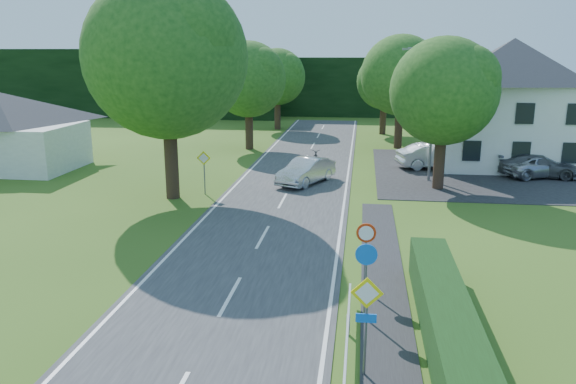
# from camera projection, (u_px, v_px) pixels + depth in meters

# --- Properties ---
(road) EXTENTS (7.00, 80.00, 0.04)m
(road) POSITION_uv_depth(u_px,v_px,m) (270.00, 223.00, 25.85)
(road) COLOR #343336
(road) RESTS_ON ground
(parking_pad) EXTENTS (14.00, 16.00, 0.04)m
(parking_pad) POSITION_uv_depth(u_px,v_px,m) (483.00, 172.00, 36.81)
(parking_pad) COLOR black
(parking_pad) RESTS_ON ground
(line_edge_left) EXTENTS (0.12, 80.00, 0.01)m
(line_edge_left) POSITION_uv_depth(u_px,v_px,m) (202.00, 220.00, 26.26)
(line_edge_left) COLOR white
(line_edge_left) RESTS_ON road
(line_edge_right) EXTENTS (0.12, 80.00, 0.01)m
(line_edge_right) POSITION_uv_depth(u_px,v_px,m) (341.00, 226.00, 25.43)
(line_edge_right) COLOR white
(line_edge_right) RESTS_ON road
(line_centre) EXTENTS (0.12, 80.00, 0.01)m
(line_centre) POSITION_uv_depth(u_px,v_px,m) (270.00, 223.00, 25.84)
(line_centre) COLOR white
(line_centre) RESTS_ON road
(tree_main) EXTENTS (9.40, 9.40, 11.64)m
(tree_main) POSITION_uv_depth(u_px,v_px,m) (168.00, 89.00, 29.05)
(tree_main) COLOR #1C4916
(tree_main) RESTS_ON ground
(tree_left_far) EXTENTS (7.00, 7.00, 8.58)m
(tree_left_far) POSITION_uv_depth(u_px,v_px,m) (249.00, 96.00, 44.67)
(tree_left_far) COLOR #1C4916
(tree_left_far) RESTS_ON ground
(tree_right_far) EXTENTS (7.40, 7.40, 9.09)m
(tree_right_far) POSITION_uv_depth(u_px,v_px,m) (400.00, 92.00, 45.00)
(tree_right_far) COLOR #1C4916
(tree_right_far) RESTS_ON ground
(tree_left_back) EXTENTS (6.60, 6.60, 8.07)m
(tree_left_back) POSITION_uv_depth(u_px,v_px,m) (277.00, 89.00, 56.21)
(tree_left_back) COLOR #1C4916
(tree_left_back) RESTS_ON ground
(tree_right_back) EXTENTS (6.20, 6.20, 7.56)m
(tree_right_back) POSITION_uv_depth(u_px,v_px,m) (384.00, 94.00, 53.01)
(tree_right_back) COLOR #1C4916
(tree_right_back) RESTS_ON ground
(tree_right_mid) EXTENTS (7.00, 7.00, 8.58)m
(tree_right_mid) POSITION_uv_depth(u_px,v_px,m) (442.00, 114.00, 31.41)
(tree_right_mid) COLOR #1C4916
(tree_right_mid) RESTS_ON ground
(treeline_left) EXTENTS (44.00, 6.00, 8.00)m
(treeline_left) POSITION_uv_depth(u_px,v_px,m) (101.00, 83.00, 68.83)
(treeline_left) COLOR black
(treeline_left) RESTS_ON ground
(treeline_right) EXTENTS (30.00, 5.00, 7.00)m
(treeline_right) POSITION_uv_depth(u_px,v_px,m) (396.00, 87.00, 68.20)
(treeline_right) COLOR black
(treeline_right) RESTS_ON ground
(house_white) EXTENTS (10.60, 8.40, 8.60)m
(house_white) POSITION_uv_depth(u_px,v_px,m) (509.00, 101.00, 38.37)
(house_white) COLOR white
(house_white) RESTS_ON ground
(streetlight) EXTENTS (2.03, 0.18, 8.00)m
(streetlight) POSITION_uv_depth(u_px,v_px,m) (431.00, 108.00, 33.35)
(streetlight) COLOR slate
(streetlight) RESTS_ON ground
(sign_priority_right) EXTENTS (0.78, 0.09, 2.59)m
(sign_priority_right) POSITION_uv_depth(u_px,v_px,m) (366.00, 308.00, 13.31)
(sign_priority_right) COLOR slate
(sign_priority_right) RESTS_ON ground
(sign_roundabout) EXTENTS (0.64, 0.08, 2.37)m
(sign_roundabout) POSITION_uv_depth(u_px,v_px,m) (366.00, 267.00, 16.23)
(sign_roundabout) COLOR slate
(sign_roundabout) RESTS_ON ground
(sign_speed_limit) EXTENTS (0.64, 0.11, 2.37)m
(sign_speed_limit) POSITION_uv_depth(u_px,v_px,m) (366.00, 241.00, 18.12)
(sign_speed_limit) COLOR slate
(sign_speed_limit) RESTS_ON ground
(sign_priority_left) EXTENTS (0.78, 0.09, 2.44)m
(sign_priority_left) POSITION_uv_depth(u_px,v_px,m) (204.00, 164.00, 30.80)
(sign_priority_left) COLOR slate
(sign_priority_left) RESTS_ON ground
(moving_car) EXTENTS (3.39, 4.85, 1.52)m
(moving_car) POSITION_uv_depth(u_px,v_px,m) (306.00, 171.00, 33.43)
(moving_car) COLOR silver
(moving_car) RESTS_ON road
(motorcycle) EXTENTS (0.69, 1.70, 0.87)m
(motorcycle) POSITION_uv_depth(u_px,v_px,m) (316.00, 155.00, 40.38)
(motorcycle) COLOR black
(motorcycle) RESTS_ON road
(parked_car_silver_a) EXTENTS (5.34, 3.08, 1.66)m
(parked_car_silver_a) POSITION_uv_depth(u_px,v_px,m) (435.00, 156.00, 37.84)
(parked_car_silver_a) COLOR silver
(parked_car_silver_a) RESTS_ON parking_pad
(parked_car_grey) EXTENTS (5.13, 2.78, 1.41)m
(parked_car_grey) POSITION_uv_depth(u_px,v_px,m) (538.00, 166.00, 35.28)
(parked_car_grey) COLOR #535559
(parked_car_grey) RESTS_ON parking_pad
(parked_car_silver_b) EXTENTS (5.29, 3.83, 1.34)m
(parked_car_silver_b) POSITION_uv_depth(u_px,v_px,m) (540.00, 166.00, 35.30)
(parked_car_silver_b) COLOR #BBBAC2
(parked_car_silver_b) RESTS_ON parking_pad
(parasol) EXTENTS (2.64, 2.66, 1.86)m
(parasol) POSITION_uv_depth(u_px,v_px,m) (457.00, 158.00, 36.69)
(parasol) COLOR #B00E19
(parasol) RESTS_ON parking_pad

